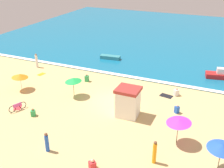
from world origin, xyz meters
TOP-DOWN VIEW (x-y plane):
  - ground_plane at (0.00, 0.00)m, footprint 60.00×60.00m
  - ocean_water at (0.00, 28.00)m, footprint 60.00×44.00m
  - wave_breaker_foam at (0.00, 6.30)m, footprint 57.00×0.70m
  - lifeguard_cabana at (2.65, -2.16)m, footprint 2.13×1.99m
  - beach_umbrella_0 at (7.75, -4.55)m, footprint 2.78×2.77m
  - beach_umbrella_2 at (-4.00, -0.81)m, footprint 2.52×2.51m
  - beach_umbrella_3 at (-10.20, -1.84)m, footprint 2.33×2.32m
  - beach_umbrella_4 at (11.04, -6.49)m, footprint 2.01×2.03m
  - parked_bicycle at (-7.45, -5.62)m, footprint 0.70×1.72m
  - beachgoer_0 at (2.95, -9.91)m, footprint 0.61×0.61m
  - beachgoer_1 at (-12.93, 4.46)m, footprint 0.45×0.45m
  - beachgoer_2 at (6.81, 0.10)m, footprint 0.52×0.52m
  - beachgoer_4 at (6.74, -7.56)m, footprint 0.38×0.38m
  - beachgoer_6 at (-1.10, -9.58)m, footprint 0.36×0.36m
  - beachgoer_7 at (5.99, 3.75)m, footprint 0.67×0.67m
  - beachgoer_8 at (-4.56, 3.10)m, footprint 0.49×0.49m
  - beachgoer_9 at (-5.41, -5.86)m, footprint 0.55×0.55m
  - beach_towel_1 at (-10.92, 2.65)m, footprint 0.82×1.11m
  - beach_towel_2 at (-7.81, -5.25)m, footprint 1.10×1.26m
  - beach_towel_3 at (5.09, 3.17)m, footprint 1.48×1.10m
  - small_boat_0 at (10.17, 10.39)m, footprint 3.97×2.03m
  - small_boat_1 at (-5.13, 11.23)m, footprint 2.97×1.22m

SIDE VIEW (x-z plane):
  - ground_plane at x=0.00m, z-range 0.00..0.00m
  - beach_towel_1 at x=-10.92m, z-range 0.00..0.01m
  - beach_towel_2 at x=-7.81m, z-range 0.00..0.01m
  - beach_towel_3 at x=5.09m, z-range 0.00..0.01m
  - ocean_water at x=0.00m, z-range 0.00..0.10m
  - wave_breaker_foam at x=0.00m, z-range 0.10..0.11m
  - beachgoer_9 at x=-5.41m, z-range -0.07..0.71m
  - beachgoer_0 at x=2.95m, z-range -0.07..0.75m
  - small_boat_1 at x=-5.13m, z-range 0.10..0.60m
  - beachgoer_7 at x=5.99m, z-range -0.08..0.83m
  - beachgoer_8 at x=-4.56m, z-range -0.07..0.83m
  - parked_bicycle at x=-7.45m, z-range 0.00..0.76m
  - beachgoer_2 at x=6.81m, z-range -0.06..0.84m
  - small_boat_0 at x=10.17m, z-range -0.12..1.16m
  - beachgoer_6 at x=-1.10m, z-range -0.03..1.63m
  - beachgoer_1 at x=-12.93m, z-range -0.05..1.87m
  - beachgoer_4 at x=6.74m, z-range -0.02..1.86m
  - lifeguard_cabana at x=2.65m, z-range 0.02..2.81m
  - beach_umbrella_3 at x=-10.20m, z-range 0.71..2.65m
  - beach_umbrella_2 at x=-4.00m, z-range 0.81..2.95m
  - beach_umbrella_4 at x=11.04m, z-range 0.89..3.11m
  - beach_umbrella_0 at x=7.75m, z-range 0.89..3.17m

